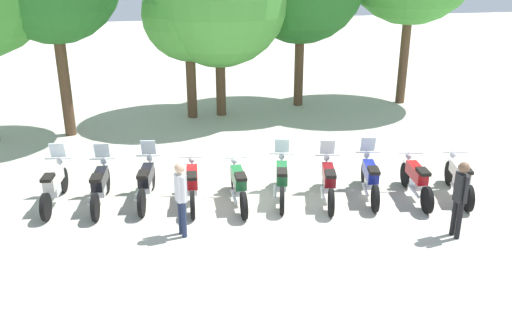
# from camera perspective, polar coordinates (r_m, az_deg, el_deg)

# --- Properties ---
(ground_plane) EXTENTS (80.00, 80.00, 0.00)m
(ground_plane) POSITION_cam_1_polar(r_m,az_deg,el_deg) (13.20, 0.47, -4.41)
(ground_plane) COLOR #BCB7A8
(motorcycle_0) EXTENTS (0.67, 2.18, 1.37)m
(motorcycle_0) POSITION_cam_1_polar(r_m,az_deg,el_deg) (13.72, -20.61, -2.45)
(motorcycle_0) COLOR black
(motorcycle_0) RESTS_ON ground_plane
(motorcycle_1) EXTENTS (0.65, 2.19, 1.37)m
(motorcycle_1) POSITION_cam_1_polar(r_m,az_deg,el_deg) (13.35, -16.18, -2.54)
(motorcycle_1) COLOR black
(motorcycle_1) RESTS_ON ground_plane
(motorcycle_2) EXTENTS (0.72, 2.17, 1.37)m
(motorcycle_2) POSITION_cam_1_polar(r_m,az_deg,el_deg) (13.30, -11.54, -2.22)
(motorcycle_2) COLOR black
(motorcycle_2) RESTS_ON ground_plane
(motorcycle_3) EXTENTS (0.64, 2.19, 0.99)m
(motorcycle_3) POSITION_cam_1_polar(r_m,az_deg,el_deg) (13.02, -6.78, -2.49)
(motorcycle_3) COLOR black
(motorcycle_3) RESTS_ON ground_plane
(motorcycle_4) EXTENTS (0.62, 2.19, 0.99)m
(motorcycle_4) POSITION_cam_1_polar(r_m,az_deg,el_deg) (12.89, -1.88, -2.60)
(motorcycle_4) COLOR black
(motorcycle_4) RESTS_ON ground_plane
(motorcycle_5) EXTENTS (0.80, 2.15, 1.37)m
(motorcycle_5) POSITION_cam_1_polar(r_m,az_deg,el_deg) (13.17, 2.73, -2.03)
(motorcycle_5) COLOR black
(motorcycle_5) RESTS_ON ground_plane
(motorcycle_6) EXTENTS (0.81, 2.15, 1.37)m
(motorcycle_6) POSITION_cam_1_polar(r_m,az_deg,el_deg) (13.17, 7.66, -2.19)
(motorcycle_6) COLOR black
(motorcycle_6) RESTS_ON ground_plane
(motorcycle_7) EXTENTS (0.80, 2.15, 1.37)m
(motorcycle_7) POSITION_cam_1_polar(r_m,az_deg,el_deg) (13.55, 11.98, -1.81)
(motorcycle_7) COLOR black
(motorcycle_7) RESTS_ON ground_plane
(motorcycle_8) EXTENTS (0.70, 2.18, 0.99)m
(motorcycle_8) POSITION_cam_1_polar(r_m,az_deg,el_deg) (13.75, 16.62, -1.97)
(motorcycle_8) COLOR black
(motorcycle_8) RESTS_ON ground_plane
(motorcycle_9) EXTENTS (0.83, 2.14, 0.99)m
(motorcycle_9) POSITION_cam_1_polar(r_m,az_deg,el_deg) (14.18, 20.72, -1.77)
(motorcycle_9) COLOR black
(motorcycle_9) RESTS_ON ground_plane
(person_0) EXTENTS (0.25, 0.41, 1.70)m
(person_0) POSITION_cam_1_polar(r_m,az_deg,el_deg) (11.97, 20.83, -3.38)
(person_0) COLOR black
(person_0) RESTS_ON ground_plane
(person_1) EXTENTS (0.27, 0.41, 1.66)m
(person_1) POSITION_cam_1_polar(r_m,az_deg,el_deg) (11.36, -7.95, -3.59)
(person_1) COLOR #232D4C
(person_1) RESTS_ON ground_plane
(tree_2) EXTENTS (3.24, 3.24, 5.32)m
(tree_2) POSITION_cam_1_polar(r_m,az_deg,el_deg) (19.54, -7.18, 14.98)
(tree_2) COLOR brown
(tree_2) RESTS_ON ground_plane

